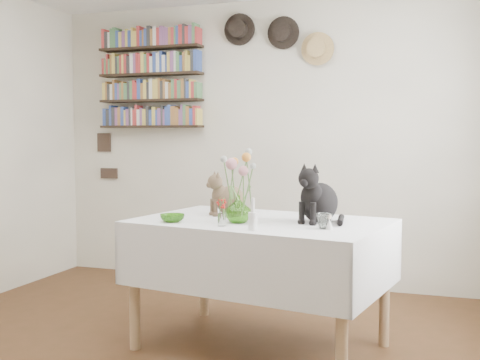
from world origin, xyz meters
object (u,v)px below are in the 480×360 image
at_px(dining_table, 261,252).
at_px(tabby_cat, 230,192).
at_px(bookshelf_unit, 151,79).
at_px(flower_vase, 238,209).
at_px(black_cat, 319,192).

height_order(dining_table, tabby_cat, tabby_cat).
bearing_deg(tabby_cat, bookshelf_unit, -178.82).
bearing_deg(bookshelf_unit, flower_vase, -49.57).
distance_m(dining_table, tabby_cat, 0.47).
bearing_deg(flower_vase, bookshelf_unit, 130.43).
bearing_deg(dining_table, flower_vase, -122.39).
bearing_deg(flower_vase, black_cat, 24.03).
relative_size(tabby_cat, flower_vase, 1.79).
xyz_separation_m(tabby_cat, black_cat, (0.61, -0.13, 0.03)).
xyz_separation_m(dining_table, flower_vase, (-0.09, -0.15, 0.28)).
height_order(tabby_cat, flower_vase, tabby_cat).
relative_size(tabby_cat, black_cat, 0.81).
bearing_deg(tabby_cat, black_cat, 36.44).
bearing_deg(bookshelf_unit, tabby_cat, -46.94).
relative_size(black_cat, flower_vase, 2.20).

